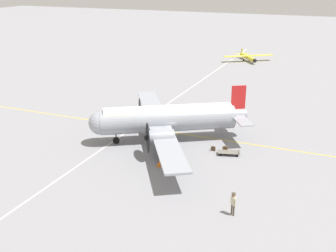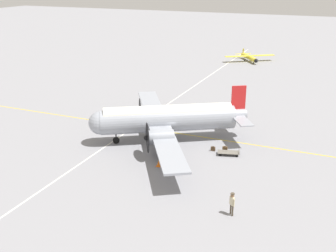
# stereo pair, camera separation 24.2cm
# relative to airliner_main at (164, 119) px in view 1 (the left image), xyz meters

# --- Properties ---
(ground_plane) EXTENTS (300.00, 300.00, 0.00)m
(ground_plane) POSITION_rel_airliner_main_xyz_m (0.36, 0.22, -2.50)
(ground_plane) COLOR gray
(apron_line_eastwest) EXTENTS (120.00, 0.16, 0.01)m
(apron_line_eastwest) POSITION_rel_airliner_main_xyz_m (0.36, 2.65, -2.50)
(apron_line_eastwest) COLOR gold
(apron_line_eastwest) RESTS_ON ground_plane
(apron_line_northsouth) EXTENTS (0.16, 120.00, 0.01)m
(apron_line_northsouth) POSITION_rel_airliner_main_xyz_m (-4.91, 0.22, -2.50)
(apron_line_northsouth) COLOR silver
(apron_line_northsouth) RESTS_ON ground_plane
(airliner_main) EXTENTS (17.07, 21.76, 5.73)m
(airliner_main) POSITION_rel_airliner_main_xyz_m (0.00, 0.00, 0.00)
(airliner_main) COLOR #9399A3
(airliner_main) RESTS_ON ground_plane
(crew_foreground) EXTENTS (0.48, 0.44, 1.81)m
(crew_foreground) POSITION_rel_airliner_main_xyz_m (10.47, -11.41, -1.36)
(crew_foreground) COLOR #473D2D
(crew_foreground) RESTS_ON ground_plane
(suitcase_near_door) EXTENTS (0.44, 0.18, 0.48)m
(suitcase_near_door) POSITION_rel_airliner_main_xyz_m (5.61, -0.53, -2.28)
(suitcase_near_door) COLOR #47331E
(suitcase_near_door) RESTS_ON ground_plane
(suitcase_upright_spare) EXTENTS (0.51, 0.13, 0.59)m
(suitcase_upright_spare) POSITION_rel_airliner_main_xyz_m (6.76, -0.25, -2.23)
(suitcase_upright_spare) COLOR brown
(suitcase_upright_spare) RESTS_ON ground_plane
(baggage_cart) EXTENTS (2.31, 1.53, 0.56)m
(baggage_cart) POSITION_rel_airliner_main_xyz_m (7.33, -0.90, -2.23)
(baggage_cart) COLOR #6B665B
(baggage_cart) RESTS_ON ground_plane
(light_aircraft_distant) EXTENTS (9.11, 7.65, 1.99)m
(light_aircraft_distant) POSITION_rel_airliner_main_xyz_m (-1.41, 45.94, -1.67)
(light_aircraft_distant) COLOR yellow
(light_aircraft_distant) RESTS_ON ground_plane
(traffic_cone) EXTENTS (0.44, 0.44, 0.58)m
(traffic_cone) POSITION_rel_airliner_main_xyz_m (2.08, -5.94, -2.23)
(traffic_cone) COLOR orange
(traffic_cone) RESTS_ON ground_plane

